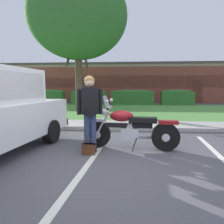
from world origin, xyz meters
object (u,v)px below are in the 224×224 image
object	(u,v)px
rider_person	(90,108)
hedge_left	(47,97)
handbag	(89,148)
hedge_right	(177,97)
hedge_center_left	(89,97)
brick_building	(137,83)
hedge_center_right	(132,97)
shade_tree	(78,17)
motorcycle	(134,129)

from	to	relation	value
rider_person	hedge_left	bearing A→B (deg)	115.71
handbag	hedge_right	size ratio (longest dim) A/B	0.14
hedge_center_left	brick_building	world-z (taller)	brick_building
hedge_center_right	shade_tree	bearing A→B (deg)	-126.34
hedge_center_right	hedge_right	bearing A→B (deg)	0.00
motorcycle	shade_tree	xyz separation A→B (m)	(-3.16, 7.66, 5.01)
motorcycle	rider_person	size ratio (longest dim) A/B	1.32
motorcycle	hedge_right	world-z (taller)	motorcycle
handbag	hedge_center_right	bearing A→B (deg)	85.06
hedge_center_left	shade_tree	bearing A→B (deg)	-86.60
motorcycle	hedge_right	bearing A→B (deg)	73.28
hedge_center_right	hedge_left	bearing A→B (deg)	180.00
hedge_left	rider_person	bearing A→B (deg)	-64.29
hedge_left	brick_building	world-z (taller)	brick_building
handbag	hedge_center_right	world-z (taller)	hedge_center_right
brick_building	rider_person	bearing A→B (deg)	-94.94
rider_person	hedge_center_left	world-z (taller)	rider_person
rider_person	brick_building	world-z (taller)	brick_building
hedge_left	hedge_center_left	xyz separation A→B (m)	(3.53, 0.00, -0.00)
motorcycle	hedge_center_left	bearing A→B (deg)	105.79
hedge_right	brick_building	world-z (taller)	brick_building
rider_person	brick_building	size ratio (longest dim) A/B	0.06
motorcycle	shade_tree	distance (m)	9.69
hedge_left	brick_building	size ratio (longest dim) A/B	0.11
shade_tree	hedge_right	bearing A→B (deg)	33.16
rider_person	hedge_center_right	bearing A→B (deg)	84.93
handbag	hedge_center_left	size ratio (longest dim) A/B	0.13
motorcycle	hedge_right	size ratio (longest dim) A/B	0.90
handbag	hedge_center_left	distance (m)	12.86
hedge_right	brick_building	size ratio (longest dim) A/B	0.09
motorcycle	handbag	world-z (taller)	motorcycle
handbag	hedge_center_left	bearing A→B (deg)	100.94
motorcycle	hedge_center_left	xyz separation A→B (m)	(-3.42, 12.10, 0.16)
shade_tree	brick_building	size ratio (longest dim) A/B	0.30
shade_tree	hedge_center_right	bearing A→B (deg)	53.66
hedge_center_right	hedge_right	xyz separation A→B (m)	(3.53, 0.00, 0.00)
handbag	rider_person	bearing A→B (deg)	91.99
rider_person	brick_building	xyz separation A→B (m)	(1.66, 19.21, 0.88)
hedge_left	shade_tree	bearing A→B (deg)	-49.49
brick_building	hedge_center_left	bearing A→B (deg)	-120.87
hedge_center_left	hedge_right	xyz separation A→B (m)	(7.06, 0.00, 0.00)
hedge_right	brick_building	xyz separation A→B (m)	(-2.97, 6.84, 1.23)
hedge_left	brick_building	distance (m)	10.31
rider_person	shade_tree	distance (m)	9.38
hedge_center_left	brick_building	distance (m)	8.06
rider_person	hedge_center_right	xyz separation A→B (m)	(1.10, 12.37, -0.34)
hedge_left	hedge_right	bearing A→B (deg)	0.00
motorcycle	hedge_center_right	distance (m)	12.10
handbag	hedge_right	world-z (taller)	hedge_right
rider_person	motorcycle	bearing A→B (deg)	15.29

